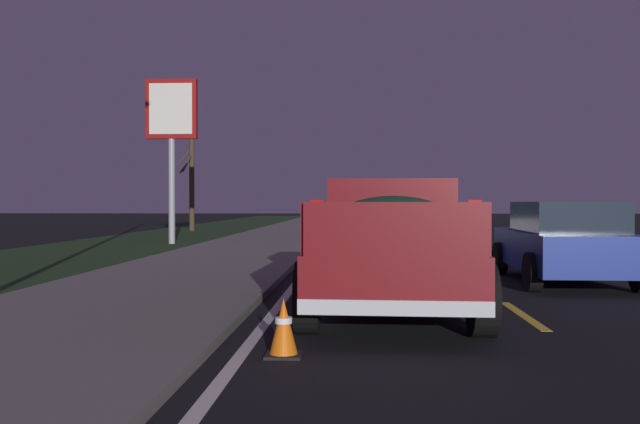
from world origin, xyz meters
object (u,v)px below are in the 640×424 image
pickup_truck (392,241)px  sedan_white (374,222)px  traffic_cone_near (284,328)px  sedan_blue (564,242)px  bare_tree_far (191,182)px  gas_price_sign (172,122)px

pickup_truck → sedan_white: (16.92, -0.13, -0.20)m
sedan_white → traffic_cone_near: size_ratio=7.61×
sedan_blue → bare_tree_far: 27.27m
sedan_blue → gas_price_sign: (12.07, 10.78, 3.74)m
sedan_white → bare_tree_far: bare_tree_far is taller
gas_price_sign → sedan_blue: bearing=-138.2°
pickup_truck → bare_tree_far: size_ratio=1.08×
pickup_truck → gas_price_sign: (15.68, 7.36, 3.55)m
sedan_white → gas_price_sign: 8.47m
sedan_blue → traffic_cone_near: 8.11m
sedan_blue → traffic_cone_near: bearing=145.0°
gas_price_sign → pickup_truck: bearing=-154.9°
pickup_truck → traffic_cone_near: pickup_truck is taller
sedan_blue → sedan_white: (13.31, 3.29, 0.00)m
gas_price_sign → traffic_cone_near: (-18.70, -6.14, -4.24)m
gas_price_sign → sedan_white: bearing=-80.6°
sedan_blue → gas_price_sign: 16.61m
gas_price_sign → traffic_cone_near: gas_price_sign is taller
pickup_truck → traffic_cone_near: bearing=158.0°
sedan_white → traffic_cone_near: (-19.94, 1.35, -0.50)m
traffic_cone_near → pickup_truck: bearing=-22.0°
sedan_white → gas_price_sign: gas_price_sign is taller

